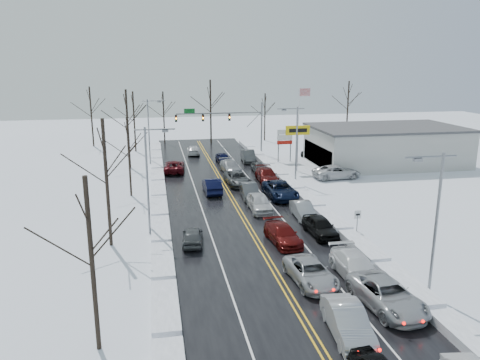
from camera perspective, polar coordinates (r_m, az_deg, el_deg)
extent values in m
plane|color=silver|center=(44.73, 0.07, -4.05)|extent=(160.00, 160.00, 0.00)
cube|color=black|center=(46.60, -0.38, -3.28)|extent=(14.00, 84.00, 0.01)
cube|color=white|center=(45.95, -9.77, -3.77)|extent=(1.57, 72.00, 0.55)
cube|color=white|center=(48.46, 8.51, -2.76)|extent=(1.57, 72.00, 0.55)
cylinder|color=slate|center=(72.32, 2.65, 6.28)|extent=(0.24, 0.24, 8.00)
cylinder|color=slate|center=(70.82, -2.51, 8.15)|extent=(13.00, 0.18, 0.18)
cylinder|color=slate|center=(71.87, 1.72, 7.36)|extent=(2.33, 0.10, 2.33)
cube|color=#0C591E|center=(70.30, -6.19, 8.36)|extent=(1.60, 0.08, 0.70)
cube|color=black|center=(71.12, -1.30, 7.66)|extent=(0.32, 0.25, 1.05)
sphere|color=#3F0705|center=(70.93, -1.28, 7.88)|extent=(0.20, 0.20, 0.20)
sphere|color=orange|center=(70.96, -1.28, 7.64)|extent=(0.22, 0.22, 0.22)
sphere|color=black|center=(71.00, -1.28, 7.40)|extent=(0.20, 0.20, 0.20)
cube|color=black|center=(70.59, -4.53, 7.57)|extent=(0.32, 0.25, 1.05)
sphere|color=#3F0705|center=(70.40, -4.52, 7.80)|extent=(0.20, 0.20, 0.20)
sphere|color=orange|center=(70.44, -4.52, 7.55)|extent=(0.22, 0.22, 0.22)
sphere|color=black|center=(70.47, -4.51, 7.31)|extent=(0.20, 0.20, 0.20)
cube|color=black|center=(70.30, -7.80, 7.45)|extent=(0.32, 0.25, 1.05)
sphere|color=#3F0705|center=(70.10, -7.81, 7.68)|extent=(0.20, 0.20, 0.20)
sphere|color=orange|center=(70.14, -7.80, 7.44)|extent=(0.22, 0.22, 0.22)
sphere|color=black|center=(70.17, -7.79, 7.19)|extent=(0.20, 0.20, 0.20)
cylinder|color=slate|center=(61.60, 6.98, 3.65)|extent=(0.20, 0.20, 5.60)
cube|color=yellow|center=(61.18, 7.05, 6.04)|extent=(3.20, 0.30, 1.20)
cube|color=black|center=(61.02, 7.10, 6.02)|extent=(2.40, 0.04, 0.50)
cylinder|color=slate|center=(67.16, 4.70, 3.90)|extent=(0.16, 0.16, 4.00)
cylinder|color=slate|center=(67.65, 6.18, 3.94)|extent=(0.16, 0.16, 4.00)
cube|color=white|center=(67.02, 5.49, 5.85)|extent=(2.20, 0.22, 0.70)
cube|color=white|center=(67.14, 5.47, 5.17)|extent=(2.20, 0.22, 0.70)
cube|color=#A9150D|center=(67.26, 5.46, 4.59)|extent=(2.20, 0.22, 0.50)
cylinder|color=slate|center=(39.53, 14.08, -5.33)|extent=(0.08, 0.08, 2.20)
cube|color=white|center=(39.24, 14.16, -4.09)|extent=(0.55, 0.05, 0.70)
cube|color=black|center=(39.20, 14.18, -4.11)|extent=(0.35, 0.02, 0.15)
cylinder|color=silver|center=(75.81, 7.14, 7.32)|extent=(0.14, 0.14, 10.00)
cube|color=#B4B4AF|center=(68.65, 17.31, 3.94)|extent=(20.00, 12.00, 5.00)
cube|color=#262628|center=(64.81, 9.42, 3.01)|extent=(0.10, 11.00, 2.80)
cube|color=#3F3F42|center=(68.25, 17.48, 6.13)|extent=(20.40, 12.40, 0.30)
cylinder|color=slate|center=(30.34, 22.76, -5.30)|extent=(0.18, 0.18, 9.00)
cylinder|color=slate|center=(28.83, 22.25, 2.65)|extent=(3.20, 0.12, 0.12)
cube|color=slate|center=(28.43, 20.86, 2.32)|extent=(0.50, 0.25, 0.18)
cylinder|color=slate|center=(55.08, 6.89, 4.18)|extent=(0.18, 0.18, 9.00)
cylinder|color=slate|center=(54.26, 6.21, 8.63)|extent=(3.20, 0.12, 0.12)
cube|color=slate|center=(54.05, 5.39, 8.47)|extent=(0.50, 0.25, 0.18)
cylinder|color=slate|center=(38.94, -11.22, -0.23)|extent=(0.18, 0.18, 9.00)
cylinder|color=slate|center=(38.10, -10.32, 6.09)|extent=(3.20, 0.12, 0.12)
cube|color=slate|center=(38.13, -9.11, 5.92)|extent=(0.50, 0.25, 0.18)
cylinder|color=slate|center=(66.43, -11.05, 5.75)|extent=(0.18, 0.18, 9.00)
cylinder|color=slate|center=(65.95, -10.53, 9.48)|extent=(3.20, 0.12, 0.12)
cube|color=slate|center=(65.96, -9.82, 9.38)|extent=(0.50, 0.25, 0.18)
cylinder|color=#2D231C|center=(23.98, -17.56, -10.00)|extent=(0.24, 0.24, 9.00)
cylinder|color=#2D231C|center=(37.06, -15.91, -0.46)|extent=(0.27, 0.27, 10.00)
cylinder|color=#2D231C|center=(50.77, -13.37, 2.74)|extent=(0.23, 0.23, 8.50)
cylinder|color=#2D231C|center=(64.44, -13.50, 6.03)|extent=(0.28, 0.28, 10.50)
cylinder|color=#2D231C|center=(76.37, -12.77, 6.94)|extent=(0.25, 0.25, 9.50)
cylinder|color=#2D231C|center=(82.87, -17.65, 7.35)|extent=(0.27, 0.27, 10.00)
cylinder|color=#2D231C|center=(83.31, -9.27, 7.52)|extent=(0.24, 0.24, 9.00)
cylinder|color=#2D231C|center=(81.78, -3.59, 8.26)|extent=(0.29, 0.29, 11.00)
cylinder|color=#2D231C|center=(85.15, 3.05, 7.66)|extent=(0.23, 0.23, 8.50)
cylinder|color=#2D231C|center=(90.57, 12.98, 8.36)|extent=(0.28, 0.28, 10.50)
imported|color=#A3A5AB|center=(26.69, 12.87, -17.97)|extent=(2.17, 5.09, 1.63)
imported|color=#9EA0A5|center=(31.72, 8.58, -12.25)|extent=(2.74, 5.34, 1.44)
imported|color=#520C0B|center=(37.85, 5.21, -7.62)|extent=(2.48, 5.17, 1.45)
imported|color=silver|center=(45.38, 2.39, -3.79)|extent=(2.02, 4.90, 1.66)
imported|color=#424548|center=(49.62, 1.16, -2.19)|extent=(1.85, 4.77, 1.55)
imported|color=#434649|center=(54.83, -0.31, -0.58)|extent=(2.75, 5.52, 1.50)
imported|color=gray|center=(61.05, -1.19, 0.97)|extent=(2.61, 5.43, 1.53)
imported|color=black|center=(66.41, -2.06, 2.06)|extent=(2.02, 4.37, 1.45)
imported|color=#9EA2A6|center=(29.84, 17.37, -14.60)|extent=(3.30, 6.09, 1.62)
imported|color=white|center=(32.97, 13.85, -11.46)|extent=(2.22, 5.47, 1.59)
imported|color=black|center=(39.79, 9.70, -6.65)|extent=(2.12, 4.75, 1.59)
imported|color=gray|center=(43.80, 7.67, -4.59)|extent=(1.69, 4.51, 1.47)
imported|color=black|center=(49.94, 4.91, -2.13)|extent=(2.98, 6.17, 1.70)
imported|color=#460A09|center=(56.25, 3.26, -0.22)|extent=(2.47, 5.61, 1.60)
imported|color=#3E4143|center=(60.80, 2.33, 0.90)|extent=(1.65, 4.02, 1.37)
imported|color=#393C3E|center=(67.33, 1.01, 2.23)|extent=(2.13, 5.16, 1.66)
imported|color=black|center=(51.61, -3.41, -1.56)|extent=(1.78, 4.97, 1.63)
imported|color=#4A0910|center=(61.71, -7.99, 0.97)|extent=(3.04, 5.70, 1.52)
imported|color=silver|center=(73.05, -5.67, 3.12)|extent=(2.22, 4.82, 1.36)
imported|color=#444749|center=(37.63, -5.77, -7.77)|extent=(2.00, 4.10, 1.35)
imported|color=silver|center=(59.00, 11.67, 0.19)|extent=(6.09, 3.11, 1.65)
imported|color=#3A3B3E|center=(64.96, 12.38, 1.45)|extent=(2.37, 4.74, 1.32)
imported|color=black|center=(70.17, 8.61, 2.57)|extent=(2.11, 4.67, 1.56)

